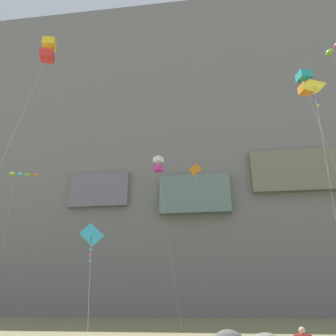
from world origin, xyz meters
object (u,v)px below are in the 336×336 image
Objects in this scene: kite_diamond_front_field at (315,93)px; kite_diamond_high_right at (91,237)px; kite_box_mid_left at (158,165)px; kite_box_low_left at (48,50)px; kite_diamond_low_center at (196,173)px; kite_box_far_right at (305,83)px; kite_windsock_upper_left at (19,175)px.

kite_diamond_front_field is 2.20× the size of kite_diamond_high_right.
kite_box_mid_left is 17.46m from kite_diamond_front_field.
kite_diamond_high_right is 16.14m from kite_box_low_left.
kite_box_far_right is at bearing -61.08° from kite_diamond_low_center.
kite_box_mid_left is 0.74× the size of kite_box_low_left.
kite_box_far_right is at bearing -18.65° from kite_windsock_upper_left.
kite_box_far_right is at bearing -25.12° from kite_box_mid_left.
kite_diamond_high_right is 0.35× the size of kite_box_low_left.
kite_box_far_right is (18.10, 1.57, 13.68)m from kite_diamond_high_right.
kite_windsock_upper_left is at bearing 140.34° from kite_diamond_high_right.
kite_diamond_low_center is at bearing 70.82° from kite_diamond_high_right.
kite_diamond_front_field is (9.43, -24.33, -4.05)m from kite_diamond_low_center.
kite_diamond_front_field is at bearing -41.55° from kite_box_mid_left.
kite_box_mid_left is at bearing -105.89° from kite_diamond_low_center.
kite_box_low_left is (-3.99, -3.66, 15.21)m from kite_diamond_high_right.
kite_box_far_right reaches higher than kite_diamond_high_right.
kite_box_mid_left is 2.13× the size of kite_diamond_high_right.
kite_diamond_high_right is at bearing 169.00° from kite_diamond_front_field.
kite_diamond_low_center is 1.20× the size of kite_windsock_upper_left.
kite_box_far_right reaches higher than kite_windsock_upper_left.
kite_diamond_high_right is at bearing -113.96° from kite_box_mid_left.
kite_box_far_right is (22.09, 5.23, -1.53)m from kite_box_low_left.
kite_diamond_front_field is 21.62m from kite_box_low_left.
kite_diamond_low_center reaches higher than kite_diamond_high_right.
kite_windsock_upper_left reaches higher than kite_box_mid_left.
kite_diamond_high_right is (-7.33, -21.07, -13.22)m from kite_diamond_low_center.
kite_box_low_left reaches higher than kite_box_mid_left.
kite_diamond_high_right is (-3.70, -8.32, -9.33)m from kite_box_mid_left.
kite_windsock_upper_left is at bearing -160.51° from kite_diamond_low_center.
kite_windsock_upper_left is 19.93m from kite_box_mid_left.
kite_box_low_left is at bearing -55.01° from kite_windsock_upper_left.
kite_box_mid_left is at bearing 138.45° from kite_diamond_front_field.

